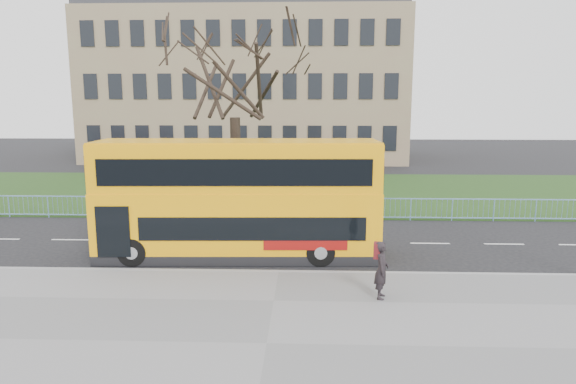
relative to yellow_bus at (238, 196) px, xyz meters
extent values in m
plane|color=black|center=(1.59, -0.39, -2.31)|extent=(120.00, 120.00, 0.00)
cube|color=slate|center=(1.59, -7.14, -2.25)|extent=(80.00, 10.50, 0.12)
cube|color=gray|center=(1.59, -1.94, -2.24)|extent=(80.00, 0.20, 0.14)
cube|color=#1C3A15|center=(1.59, 13.91, -2.27)|extent=(80.00, 15.40, 0.08)
cube|color=#876D55|center=(-3.41, 34.61, 4.69)|extent=(30.00, 15.00, 14.00)
cube|color=#FFA90A|center=(0.00, 0.01, -1.00)|extent=(10.34, 2.81, 1.90)
cube|color=#FFA90A|center=(0.00, 0.01, 0.12)|extent=(10.34, 2.81, 0.33)
cube|color=#FFA90A|center=(0.00, 0.01, 1.14)|extent=(10.28, 2.76, 1.71)
cube|color=black|center=(0.63, -1.19, -0.92)|extent=(7.91, 0.33, 0.83)
cube|color=black|center=(0.04, -1.20, 1.05)|extent=(9.43, 0.38, 0.93)
cylinder|color=black|center=(-3.62, -1.22, -1.80)|extent=(1.03, 0.31, 1.02)
cylinder|color=black|center=(3.02, -0.98, -1.80)|extent=(1.03, 0.31, 1.02)
imported|color=black|center=(4.69, -4.18, -1.34)|extent=(0.51, 0.68, 1.69)
camera|label=1|loc=(2.51, -18.42, 3.47)|focal=32.00mm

